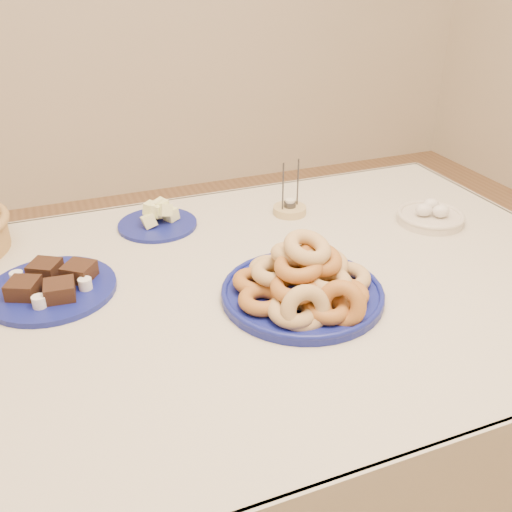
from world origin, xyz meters
name	(u,v)px	position (x,y,z in m)	size (l,w,h in m)	color
ground	(250,505)	(0.00, 0.00, 0.00)	(5.00, 5.00, 0.00)	#946946
dining_table	(248,323)	(0.00, 0.00, 0.64)	(1.71, 1.11, 0.75)	brown
donut_platter	(304,284)	(0.09, -0.10, 0.79)	(0.44, 0.44, 0.16)	navy
melon_plate	(158,219)	(-0.12, 0.38, 0.77)	(0.23, 0.23, 0.08)	navy
brownie_plate	(52,286)	(-0.42, 0.13, 0.77)	(0.36, 0.36, 0.05)	navy
candle_holder	(290,209)	(0.25, 0.32, 0.77)	(0.12, 0.12, 0.16)	tan
egg_bowl	(430,216)	(0.59, 0.12, 0.77)	(0.24, 0.24, 0.06)	beige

